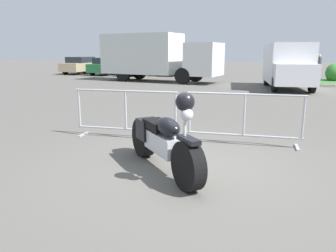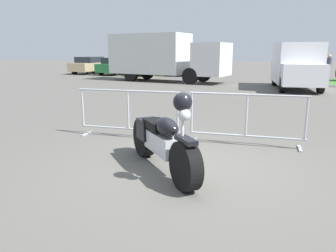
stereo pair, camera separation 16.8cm
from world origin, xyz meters
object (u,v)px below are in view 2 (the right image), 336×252
(parked_car_yellow, at_px, (147,66))
(parked_car_blue, at_px, (180,66))
(motorcycle, at_px, (162,139))
(box_truck, at_px, (162,56))
(pedestrian, at_px, (329,66))
(parked_car_tan, at_px, (90,65))
(parked_car_green, at_px, (116,66))
(crowd_barrier_near, at_px, (128,113))
(crowd_barrier_far, at_px, (246,119))
(delivery_van, at_px, (296,64))

(parked_car_yellow, distance_m, parked_car_blue, 2.76)
(motorcycle, relative_size, box_truck, 0.25)
(motorcycle, xyz_separation_m, parked_car_blue, (-4.39, 21.60, 0.19))
(motorcycle, xyz_separation_m, box_truck, (-4.32, 15.69, 1.12))
(box_truck, bearing_deg, pedestrian, 37.53)
(motorcycle, bearing_deg, box_truck, 157.35)
(parked_car_tan, relative_size, parked_car_green, 1.04)
(parked_car_yellow, bearing_deg, pedestrian, -86.45)
(parked_car_blue, xyz_separation_m, pedestrian, (10.82, -1.41, 0.21))
(pedestrian, bearing_deg, crowd_barrier_near, 137.13)
(crowd_barrier_far, height_order, parked_car_tan, parked_car_tan)
(crowd_barrier_near, xyz_separation_m, box_truck, (-3.04, 13.87, 1.08))
(crowd_barrier_near, height_order, parked_car_green, parked_car_green)
(box_truck, height_order, pedestrian, box_truck)
(parked_car_blue, distance_m, pedestrian, 10.92)
(parked_car_blue, bearing_deg, motorcycle, -161.91)
(crowd_barrier_near, height_order, crowd_barrier_far, same)
(motorcycle, xyz_separation_m, parked_car_green, (-9.72, 20.95, 0.19))
(parked_car_yellow, bearing_deg, crowd_barrier_far, -149.81)
(box_truck, height_order, parked_car_blue, box_truck)
(crowd_barrier_far, relative_size, pedestrian, 1.40)
(box_truck, height_order, parked_car_tan, box_truck)
(crowd_barrier_near, distance_m, parked_car_yellow, 19.94)
(crowd_barrier_far, relative_size, parked_car_green, 0.56)
(parked_car_green, xyz_separation_m, pedestrian, (16.16, -0.76, 0.22))
(motorcycle, bearing_deg, pedestrian, 124.28)
(parked_car_yellow, xyz_separation_m, pedestrian, (13.49, -0.72, 0.20))
(pedestrian, bearing_deg, box_truck, 92.60)
(crowd_barrier_near, height_order, delivery_van, delivery_van)
(crowd_barrier_far, xyz_separation_m, parked_car_tan, (-13.67, 19.71, 0.17))
(crowd_barrier_near, bearing_deg, parked_car_blue, 98.95)
(parked_car_blue, bearing_deg, crowd_barrier_far, -157.41)
(parked_car_green, height_order, parked_car_blue, parked_car_blue)
(box_truck, distance_m, parked_car_blue, 5.98)
(motorcycle, height_order, parked_car_blue, parked_car_blue)
(crowd_barrier_near, xyz_separation_m, crowd_barrier_far, (2.55, 0.00, 0.00))
(delivery_van, distance_m, parked_car_yellow, 13.04)
(motorcycle, height_order, pedestrian, pedestrian)
(parked_car_blue, bearing_deg, parked_car_green, 103.58)
(motorcycle, relative_size, pedestrian, 1.19)
(crowd_barrier_far, xyz_separation_m, delivery_van, (2.21, 11.42, 0.69))
(motorcycle, bearing_deg, parked_car_green, 166.86)
(parked_car_tan, bearing_deg, motorcycle, -143.48)
(parked_car_green, height_order, parked_car_yellow, parked_car_yellow)
(delivery_van, distance_m, pedestrian, 7.55)
(crowd_barrier_near, relative_size, parked_car_blue, 0.55)
(delivery_van, relative_size, parked_car_yellow, 1.17)
(crowd_barrier_far, bearing_deg, pedestrian, 74.31)
(parked_car_blue, bearing_deg, delivery_van, -130.09)
(parked_car_tan, height_order, parked_car_blue, parked_car_tan)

